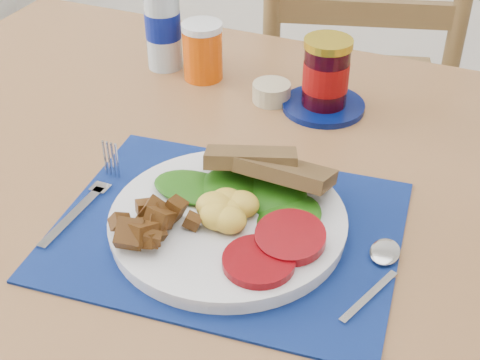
# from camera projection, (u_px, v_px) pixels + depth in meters

# --- Properties ---
(table) EXTENTS (1.40, 0.90, 0.75)m
(table) POSITION_uv_depth(u_px,v_px,m) (250.00, 211.00, 1.03)
(table) COLOR brown
(table) RESTS_ON ground
(chair_far) EXTENTS (0.56, 0.54, 1.22)m
(chair_far) POSITION_uv_depth(u_px,v_px,m) (356.00, 57.00, 1.60)
(chair_far) COLOR brown
(chair_far) RESTS_ON ground
(placemat) EXTENTS (0.46, 0.38, 0.00)m
(placemat) POSITION_uv_depth(u_px,v_px,m) (228.00, 229.00, 0.86)
(placemat) COLOR black
(placemat) RESTS_ON table
(breakfast_plate) EXTENTS (0.30, 0.30, 0.07)m
(breakfast_plate) POSITION_uv_depth(u_px,v_px,m) (222.00, 216.00, 0.85)
(breakfast_plate) COLOR silver
(breakfast_plate) RESTS_ON placemat
(fork) EXTENTS (0.03, 0.19, 0.00)m
(fork) POSITION_uv_depth(u_px,v_px,m) (90.00, 198.00, 0.91)
(fork) COLOR #B2B5BA
(fork) RESTS_ON placemat
(spoon) EXTENTS (0.05, 0.16, 0.00)m
(spoon) POSITION_uv_depth(u_px,v_px,m) (380.00, 267.00, 0.80)
(spoon) COLOR #B2B5BA
(spoon) RESTS_ON placemat
(water_bottle) EXTENTS (0.06, 0.06, 0.22)m
(water_bottle) POSITION_uv_depth(u_px,v_px,m) (162.00, 17.00, 1.19)
(water_bottle) COLOR #ADBFCC
(water_bottle) RESTS_ON table
(juice_glass) EXTENTS (0.07, 0.07, 0.10)m
(juice_glass) POSITION_uv_depth(u_px,v_px,m) (203.00, 53.00, 1.18)
(juice_glass) COLOR #D64A05
(juice_glass) RESTS_ON table
(ramekin) EXTENTS (0.06, 0.06, 0.03)m
(ramekin) POSITION_uv_depth(u_px,v_px,m) (271.00, 92.00, 1.13)
(ramekin) COLOR tan
(ramekin) RESTS_ON table
(jam_on_saucer) EXTENTS (0.14, 0.14, 0.12)m
(jam_on_saucer) POSITION_uv_depth(u_px,v_px,m) (326.00, 79.00, 1.09)
(jam_on_saucer) COLOR #04114D
(jam_on_saucer) RESTS_ON table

